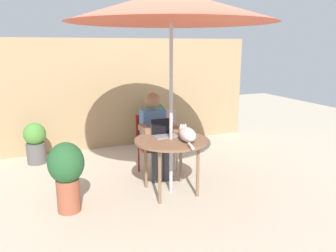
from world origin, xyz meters
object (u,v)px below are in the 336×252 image
laptop (163,131)px  potted_plant_corner (67,171)px  cat (187,134)px  potted_plant_by_chair (155,123)px  chair_empty (164,135)px  potted_plant_near_fence (35,142)px  patio_table (171,144)px  chair_occupied (151,139)px  patio_umbrella (171,7)px  person_seated (154,131)px

laptop → potted_plant_corner: 1.32m
cat → potted_plant_by_chair: size_ratio=0.76×
chair_empty → potted_plant_near_fence: 2.09m
patio_table → cat: cat is taller
patio_table → chair_occupied: bearing=90.0°
patio_umbrella → chair_empty: size_ratio=2.83×
laptop → potted_plant_near_fence: size_ratio=0.45×
chair_empty → laptop: (-0.31, -0.74, 0.27)m
chair_occupied → potted_plant_by_chair: chair_occupied is taller
potted_plant_near_fence → potted_plant_by_chair: size_ratio=0.79×
patio_umbrella → chair_empty: bearing=73.1°
cat → potted_plant_near_fence: size_ratio=0.95×
laptop → potted_plant_corner: (-1.27, -0.23, -0.29)m
patio_table → potted_plant_corner: (-1.29, -0.03, -0.16)m
patio_umbrella → chair_occupied: size_ratio=2.83×
cat → potted_plant_near_fence: 2.68m
potted_plant_corner → patio_table: bearing=1.1°
potted_plant_near_fence → laptop: bearing=-46.4°
potted_plant_corner → laptop: bearing=10.0°
potted_plant_near_fence → chair_empty: bearing=-26.0°
person_seated → potted_plant_near_fence: bearing=142.0°
person_seated → laptop: bearing=-93.2°
patio_umbrella → potted_plant_corner: bearing=-178.9°
patio_table → laptop: bearing=96.4°
cat → laptop: bearing=118.7°
chair_empty → cat: size_ratio=1.38×
patio_umbrella → cat: bearing=-39.8°
laptop → chair_occupied: bearing=87.7°
laptop → potted_plant_by_chair: laptop is taller
patio_umbrella → laptop: patio_umbrella is taller
patio_umbrella → chair_occupied: (0.00, 0.76, -1.79)m
chair_occupied → cat: (0.16, -0.90, 0.29)m
patio_umbrella → potted_plant_by_chair: size_ratio=2.95×
potted_plant_near_fence → potted_plant_corner: size_ratio=0.81×
patio_umbrella → potted_plant_near_fence: bearing=130.7°
chair_empty → patio_table: bearing=-106.9°
patio_table → potted_plant_near_fence: (-1.59, 1.85, -0.29)m
patio_umbrella → person_seated: 1.73m
laptop → potted_plant_by_chair: (0.53, 1.75, -0.32)m
patio_table → chair_occupied: chair_occupied is taller
laptop → cat: (0.18, -0.33, 0.02)m
potted_plant_by_chair → person_seated: bearing=-110.7°
patio_table → person_seated: (0.00, 0.61, 0.03)m
cat → potted_plant_corner: bearing=175.8°
patio_umbrella → cat: patio_umbrella is taller
patio_table → potted_plant_near_fence: bearing=130.7°
patio_table → patio_umbrella: 1.66m
chair_occupied → person_seated: person_seated is taller
chair_occupied → chair_empty: same height
patio_table → patio_umbrella: bearing=0.0°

